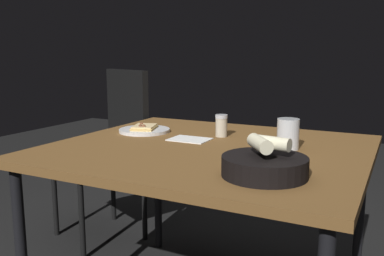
{
  "coord_description": "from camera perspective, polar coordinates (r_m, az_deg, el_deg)",
  "views": [
    {
      "loc": [
        -0.65,
        1.41,
        1.06
      ],
      "look_at": [
        0.03,
        0.08,
        0.8
      ],
      "focal_mm": 39.06,
      "sensor_mm": 36.0,
      "label": 1
    }
  ],
  "objects": [
    {
      "name": "beer_glass",
      "position": [
        1.56,
        12.97,
        -0.98
      ],
      "size": [
        0.08,
        0.08,
        0.11
      ],
      "color": "silver",
      "rests_on": "dining_table"
    },
    {
      "name": "bread_basket",
      "position": [
        1.21,
        9.83,
        -4.91
      ],
      "size": [
        0.25,
        0.25,
        0.12
      ],
      "color": "black",
      "rests_on": "dining_table"
    },
    {
      "name": "chair_near",
      "position": [
        2.47,
        -10.97,
        -2.15
      ],
      "size": [
        0.58,
        0.58,
        0.97
      ],
      "color": "#272727",
      "rests_on": "ground"
    },
    {
      "name": "dining_table",
      "position": [
        1.6,
        2.27,
        -4.35
      ],
      "size": [
        1.15,
        1.04,
        0.72
      ],
      "color": "brown",
      "rests_on": "ground"
    },
    {
      "name": "pizza_plate",
      "position": [
        1.88,
        -6.52,
        -0.22
      ],
      "size": [
        0.23,
        0.23,
        0.04
      ],
      "color": "silver",
      "rests_on": "dining_table"
    },
    {
      "name": "pepper_shaker",
      "position": [
        1.76,
        4.03,
        0.16
      ],
      "size": [
        0.05,
        0.05,
        0.09
      ],
      "color": "#BFB299",
      "rests_on": "dining_table"
    },
    {
      "name": "napkin",
      "position": [
        1.69,
        -0.31,
        -1.56
      ],
      "size": [
        0.16,
        0.12,
        0.0
      ],
      "color": "white",
      "rests_on": "dining_table"
    }
  ]
}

